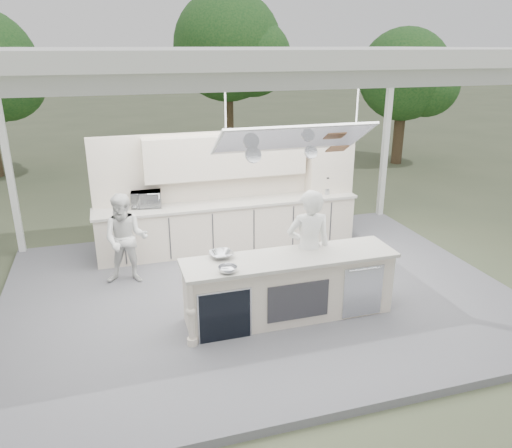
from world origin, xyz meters
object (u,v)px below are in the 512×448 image
object	(u,v)px
demo_island	(288,287)
sous_chef	(126,239)
head_chef	(308,249)
back_counter	(229,225)

from	to	relation	value
demo_island	sous_chef	xyz separation A→B (m)	(-2.17, 1.85, 0.29)
head_chef	sous_chef	distance (m)	3.03
demo_island	sous_chef	distance (m)	2.86
sous_chef	back_counter	bearing A→B (deg)	39.26
demo_island	sous_chef	size ratio (longest dim) A/B	2.02
back_counter	head_chef	xyz separation A→B (m)	(0.58, -2.56, 0.44)
back_counter	sous_chef	xyz separation A→B (m)	(-1.99, -0.96, 0.29)
demo_island	back_counter	distance (m)	2.82
demo_island	head_chef	size ratio (longest dim) A/B	1.69
back_counter	sous_chef	bearing A→B (deg)	-154.23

